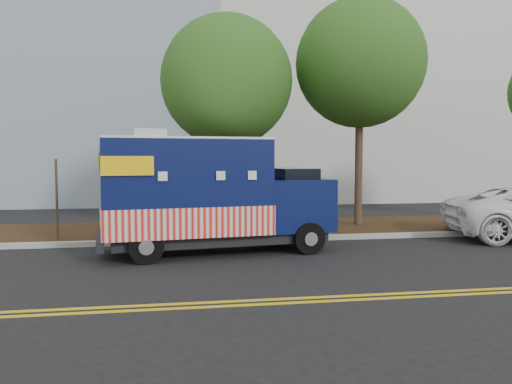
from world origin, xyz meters
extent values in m
plane|color=black|center=(0.00, 0.00, 0.00)|extent=(120.00, 120.00, 0.00)
cube|color=#9E9E99|center=(0.00, 1.40, 0.07)|extent=(120.00, 0.18, 0.15)
cube|color=black|center=(0.00, 3.50, 0.07)|extent=(120.00, 4.00, 0.15)
cube|color=gold|center=(0.00, -4.45, 0.01)|extent=(120.00, 0.10, 0.01)
cube|color=gold|center=(0.00, -4.70, 0.01)|extent=(120.00, 0.10, 0.01)
cylinder|color=#38281C|center=(1.38, 3.49, 1.92)|extent=(0.26, 0.26, 3.84)
sphere|color=#295A19|center=(1.38, 3.49, 4.90)|extent=(4.23, 4.23, 4.23)
cylinder|color=#38281C|center=(5.90, 3.54, 2.26)|extent=(0.26, 0.26, 4.53)
sphere|color=#295A19|center=(5.90, 3.54, 5.62)|extent=(4.35, 4.35, 4.35)
cube|color=#473828|center=(-3.56, 1.84, 1.20)|extent=(0.06, 0.06, 2.40)
cube|color=black|center=(0.79, 0.08, 0.40)|extent=(5.57, 2.50, 0.27)
cube|color=#091242|center=(-0.07, -0.03, 1.73)|extent=(4.29, 2.71, 2.31)
cube|color=red|center=(-0.07, -0.03, 0.91)|extent=(4.33, 2.77, 0.72)
cube|color=white|center=(-0.07, -0.03, 2.90)|extent=(4.29, 2.71, 0.06)
cube|color=#B7B7BA|center=(-0.93, -0.14, 3.03)|extent=(0.86, 0.86, 0.21)
cube|color=#091242|center=(2.79, 0.35, 1.20)|extent=(1.98, 2.27, 1.35)
cube|color=black|center=(2.74, 0.34, 1.84)|extent=(1.19, 1.98, 0.62)
cube|color=black|center=(3.66, 0.46, 0.75)|extent=(0.32, 1.92, 0.29)
cube|color=black|center=(-2.12, -0.29, 0.43)|extent=(0.45, 2.17, 0.27)
cube|color=#B7B7BA|center=(-2.09, -0.29, 1.78)|extent=(0.26, 1.72, 1.83)
cube|color=#B7B7BA|center=(0.07, 1.14, 1.78)|extent=(1.72, 0.26, 1.06)
cube|color=yellow|center=(-1.35, -1.35, 2.26)|extent=(1.15, 0.17, 0.43)
cube|color=yellow|center=(-1.65, 0.92, 2.26)|extent=(1.15, 0.17, 0.43)
cylinder|color=black|center=(3.01, -0.61, 0.40)|extent=(0.84, 0.37, 0.81)
cylinder|color=black|center=(2.76, 1.33, 0.40)|extent=(0.84, 0.37, 0.81)
cylinder|color=black|center=(-0.99, -1.14, 0.40)|extent=(0.84, 0.37, 0.81)
cylinder|color=black|center=(-1.24, 0.81, 0.40)|extent=(0.84, 0.37, 0.81)
camera|label=1|loc=(-0.34, -12.71, 2.45)|focal=35.00mm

